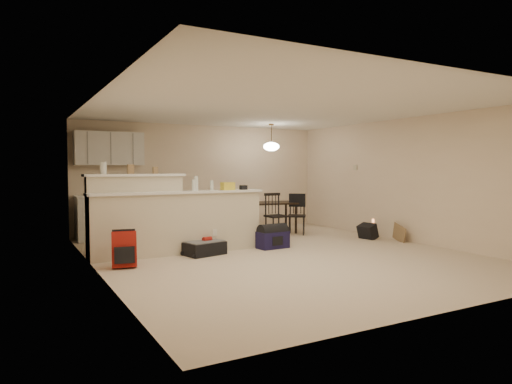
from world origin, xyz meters
TOP-DOWN VIEW (x-y plane):
  - room at (0.00, 0.00)m, footprint 7.00×7.02m
  - breakfast_bar at (-1.76, 0.98)m, footprint 3.08×0.58m
  - upper_cabinets at (-2.20, 3.32)m, footprint 1.40×0.34m
  - kitchen_counter at (-2.00, 3.19)m, footprint 1.80×0.60m
  - thermostat at (2.98, 1.55)m, footprint 0.02×0.12m
  - jar at (-2.72, 1.12)m, footprint 0.10×0.10m
  - cereal_box at (-2.27, 1.12)m, footprint 0.10×0.07m
  - small_box at (-1.85, 1.12)m, footprint 0.08×0.06m
  - bottle_a at (-1.19, 0.90)m, footprint 0.07×0.07m
  - bottle_b at (-0.89, 0.90)m, footprint 0.06×0.06m
  - bag_lump at (-0.58, 0.90)m, footprint 0.22×0.18m
  - pouch at (-0.26, 0.90)m, footprint 0.12×0.10m
  - extra_item_x at (-1.23, 0.90)m, footprint 0.07×0.07m
  - dining_table at (1.22, 2.39)m, footprint 1.24×0.94m
  - pendant_lamp at (1.22, 2.39)m, footprint 0.36×0.36m
  - dining_chair_near at (1.03, 1.86)m, footprint 0.41×0.40m
  - dining_chair_far at (1.58, 1.87)m, footprint 0.53×0.53m
  - suitcase at (-1.16, 0.61)m, footprint 0.74×0.57m
  - red_backpack at (-2.59, 0.26)m, footprint 0.39×0.28m
  - navy_duffel at (0.20, 0.61)m, footprint 0.59×0.35m
  - black_daypack at (2.53, 0.61)m, footprint 0.30×0.38m
  - cardboard_sheet at (2.85, 0.04)m, footprint 0.15×0.43m

SIDE VIEW (x-z plane):
  - suitcase at x=-1.16m, z-range 0.00..0.22m
  - black_daypack at x=2.53m, z-range 0.00..0.31m
  - navy_duffel at x=0.20m, z-range 0.00..0.31m
  - cardboard_sheet at x=2.85m, z-range 0.00..0.34m
  - red_backpack at x=-2.59m, z-range 0.00..0.53m
  - dining_chair_far at x=1.58m, z-range 0.00..0.89m
  - kitchen_counter at x=-2.00m, z-range 0.00..0.90m
  - dining_chair_near at x=1.03m, z-range 0.00..0.94m
  - breakfast_bar at x=-1.76m, z-range -0.09..1.30m
  - dining_table at x=1.22m, z-range 0.27..0.97m
  - pouch at x=-0.26m, z-range 1.09..1.17m
  - bag_lump at x=-0.58m, z-range 1.09..1.23m
  - bottle_b at x=-0.89m, z-range 1.09..1.27m
  - extra_item_x at x=-1.23m, z-range 1.09..1.29m
  - bottle_a at x=-1.19m, z-range 1.09..1.35m
  - room at x=0.00m, z-range 0.00..2.50m
  - small_box at x=-1.85m, z-range 1.39..1.51m
  - cereal_box at x=-2.27m, z-range 1.39..1.55m
  - jar at x=-2.72m, z-range 1.39..1.59m
  - thermostat at x=2.98m, z-range 1.44..1.56m
  - upper_cabinets at x=-2.20m, z-range 1.55..2.25m
  - pendant_lamp at x=1.22m, z-range 1.68..2.30m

